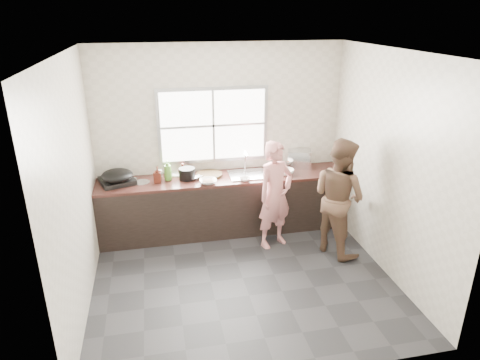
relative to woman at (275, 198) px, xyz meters
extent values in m
cube|color=#262629|center=(-0.61, -0.74, -0.71)|extent=(3.60, 3.20, 0.01)
cube|color=silver|center=(-0.61, -0.74, 2.00)|extent=(3.60, 3.20, 0.01)
cube|color=beige|center=(-0.61, 0.87, 0.65)|extent=(3.60, 0.01, 2.70)
cube|color=silver|center=(-2.41, -0.74, 0.65)|extent=(0.01, 3.20, 2.70)
cube|color=beige|center=(1.20, -0.74, 0.65)|extent=(0.01, 3.20, 2.70)
cube|color=beige|center=(-0.61, -2.34, 0.65)|extent=(3.60, 0.01, 2.70)
cube|color=black|center=(-0.61, 0.55, -0.29)|extent=(3.60, 0.62, 0.82)
cube|color=#341A15|center=(-0.61, 0.55, 0.14)|extent=(3.60, 0.64, 0.04)
cube|color=silver|center=(-0.26, 0.55, 0.16)|extent=(0.55, 0.45, 0.02)
cylinder|color=silver|center=(-0.26, 0.75, 0.31)|extent=(0.02, 0.02, 0.30)
cube|color=#9EA0A5|center=(-0.71, 0.85, 0.85)|extent=(1.60, 0.05, 1.10)
cube|color=white|center=(-0.71, 0.83, 0.85)|extent=(1.50, 0.01, 1.00)
imported|color=#DB8583|center=(0.00, 0.00, 0.00)|extent=(0.61, 0.51, 1.41)
imported|color=brown|center=(0.78, -0.32, 0.10)|extent=(0.87, 0.96, 1.60)
cylinder|color=black|center=(-0.81, 0.63, 0.17)|extent=(0.48, 0.48, 0.04)
cube|color=silver|center=(-1.02, 0.52, 0.20)|extent=(0.20, 0.19, 0.01)
imported|color=white|center=(-0.87, 0.34, 0.19)|extent=(0.24, 0.24, 0.06)
imported|color=white|center=(0.29, 0.48, 0.19)|extent=(0.22, 0.22, 0.06)
imported|color=white|center=(-0.35, 0.34, 0.18)|extent=(0.21, 0.21, 0.06)
cylinder|color=black|center=(-1.14, 0.56, 0.24)|extent=(0.26, 0.26, 0.16)
cylinder|color=white|center=(-1.25, 0.78, 0.17)|extent=(0.28, 0.28, 0.02)
imported|color=#4E8F2E|center=(-1.40, 0.59, 0.30)|extent=(0.12, 0.12, 0.30)
imported|color=#421910|center=(-1.55, 0.53, 0.26)|extent=(0.11, 0.11, 0.21)
imported|color=#481912|center=(-1.18, 0.74, 0.24)|extent=(0.16, 0.16, 0.16)
cylinder|color=white|center=(-1.52, 0.73, 0.21)|extent=(0.08, 0.08, 0.10)
cube|color=black|center=(-2.10, 0.62, 0.19)|extent=(0.55, 0.55, 0.07)
ellipsoid|color=black|center=(-2.09, 0.53, 0.30)|extent=(0.45, 0.45, 0.16)
cube|color=silver|center=(0.58, 0.74, 0.29)|extent=(0.41, 0.33, 0.26)
cylinder|color=silver|center=(-1.96, 0.68, 0.16)|extent=(0.27, 0.27, 0.01)
cylinder|color=silver|center=(-1.77, 0.56, 0.16)|extent=(0.24, 0.24, 0.01)
camera|label=1|loc=(-1.55, -5.11, 2.39)|focal=32.00mm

